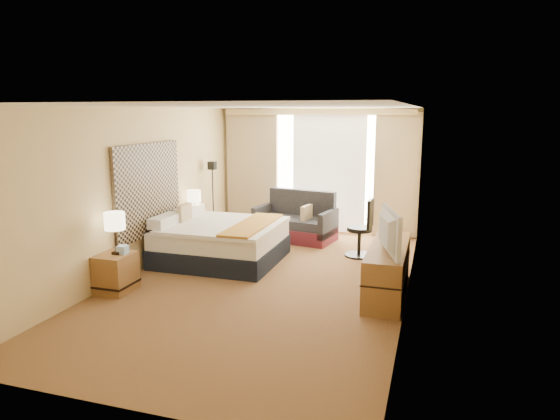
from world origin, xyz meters
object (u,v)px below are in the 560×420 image
(loveseat, at_px, (296,224))
(television, at_px, (383,231))
(bed, at_px, (221,241))
(lamp_left, at_px, (115,222))
(desk_chair, at_px, (363,231))
(media_dresser, at_px, (388,270))
(lamp_right, at_px, (194,197))
(nightstand_left, at_px, (116,273))
(floor_lamp, at_px, (213,184))
(nightstand_right, at_px, (196,233))

(loveseat, xyz_separation_m, television, (2.00, -2.95, 0.67))
(bed, distance_m, lamp_left, 2.08)
(desk_chair, bearing_deg, bed, -153.67)
(bed, xyz_separation_m, loveseat, (0.84, 1.82, -0.03))
(media_dresser, distance_m, lamp_right, 4.02)
(nightstand_left, distance_m, loveseat, 4.00)
(media_dresser, bearing_deg, lamp_right, 158.96)
(lamp_left, relative_size, television, 0.60)
(lamp_left, distance_m, lamp_right, 2.47)
(media_dresser, bearing_deg, bed, 164.98)
(television, bearing_deg, floor_lamp, 37.26)
(media_dresser, distance_m, television, 0.73)
(lamp_right, bearing_deg, desk_chair, 6.29)
(nightstand_right, height_order, television, television)
(desk_chair, bearing_deg, floor_lamp, 173.18)
(media_dresser, xyz_separation_m, loveseat, (-2.05, 2.59, -0.03))
(media_dresser, relative_size, floor_lamp, 1.16)
(loveseat, height_order, lamp_right, lamp_right)
(loveseat, distance_m, floor_lamp, 1.87)
(nightstand_left, xyz_separation_m, loveseat, (1.65, 3.64, 0.04))
(loveseat, height_order, lamp_left, lamp_left)
(nightstand_right, relative_size, lamp_right, 1.01)
(nightstand_left, bearing_deg, media_dresser, 15.84)
(loveseat, bearing_deg, media_dresser, -41.32)
(loveseat, bearing_deg, bed, -104.49)
(bed, bearing_deg, media_dresser, -15.02)
(nightstand_right, height_order, bed, bed)
(bed, height_order, television, television)
(nightstand_right, relative_size, bed, 0.28)
(nightstand_left, bearing_deg, desk_chair, 42.33)
(nightstand_left, xyz_separation_m, bed, (0.81, 1.83, 0.07))
(lamp_right, bearing_deg, bed, -38.52)
(nightstand_left, distance_m, media_dresser, 3.85)
(floor_lamp, height_order, television, floor_lamp)
(nightstand_left, bearing_deg, nightstand_right, 90.00)
(nightstand_left, bearing_deg, floor_lamp, 90.51)
(floor_lamp, bearing_deg, bed, -61.15)
(bed, relative_size, loveseat, 1.17)
(lamp_right, height_order, television, television)
(media_dresser, distance_m, desk_chair, 1.87)
(nightstand_right, distance_m, floor_lamp, 1.18)
(nightstand_right, distance_m, television, 4.14)
(television, bearing_deg, desk_chair, -2.23)
(nightstand_right, relative_size, loveseat, 0.33)
(bed, bearing_deg, nightstand_right, 140.21)
(loveseat, distance_m, desk_chair, 1.67)
(desk_chair, relative_size, lamp_right, 1.90)
(desk_chair, relative_size, television, 1.03)
(media_dresser, distance_m, floor_lamp, 4.44)
(nightstand_left, distance_m, desk_chair, 4.19)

